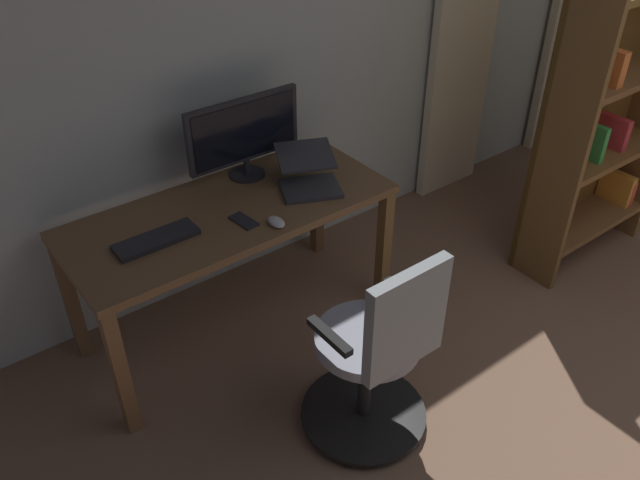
{
  "coord_description": "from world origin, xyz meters",
  "views": [
    {
      "loc": [
        2.58,
        -0.13,
        2.33
      ],
      "look_at": [
        1.31,
        -1.8,
        0.85
      ],
      "focal_mm": 36.1,
      "sensor_mm": 36.0,
      "label": 1
    }
  ],
  "objects_px": {
    "desk": "(231,224)",
    "computer_mouse": "(276,222)",
    "cell_phone_by_monitor": "(244,221)",
    "bookshelf": "(604,111)",
    "office_chair": "(377,357)",
    "cell_phone_face_up": "(320,160)",
    "computer_keyboard": "(156,240)",
    "laptop": "(309,176)",
    "computer_monitor": "(244,133)"
  },
  "relations": [
    {
      "from": "computer_keyboard",
      "to": "laptop",
      "type": "distance_m",
      "value": 0.81
    },
    {
      "from": "desk",
      "to": "computer_keyboard",
      "type": "height_order",
      "value": "computer_keyboard"
    },
    {
      "from": "cell_phone_by_monitor",
      "to": "cell_phone_face_up",
      "type": "bearing_deg",
      "value": -165.1
    },
    {
      "from": "computer_mouse",
      "to": "cell_phone_face_up",
      "type": "distance_m",
      "value": 0.64
    },
    {
      "from": "cell_phone_face_up",
      "to": "laptop",
      "type": "bearing_deg",
      "value": 49.49
    },
    {
      "from": "office_chair",
      "to": "bookshelf",
      "type": "xyz_separation_m",
      "value": [
        -1.88,
        -0.31,
        0.45
      ]
    },
    {
      "from": "computer_monitor",
      "to": "cell_phone_by_monitor",
      "type": "xyz_separation_m",
      "value": [
        0.24,
        0.36,
        -0.23
      ]
    },
    {
      "from": "computer_mouse",
      "to": "bookshelf",
      "type": "height_order",
      "value": "bookshelf"
    },
    {
      "from": "office_chair",
      "to": "computer_keyboard",
      "type": "bearing_deg",
      "value": 119.32
    },
    {
      "from": "office_chair",
      "to": "computer_keyboard",
      "type": "relative_size",
      "value": 2.62
    },
    {
      "from": "desk",
      "to": "computer_monitor",
      "type": "xyz_separation_m",
      "value": [
        -0.23,
        -0.21,
        0.32
      ]
    },
    {
      "from": "desk",
      "to": "office_chair",
      "type": "distance_m",
      "value": 0.96
    },
    {
      "from": "computer_monitor",
      "to": "cell_phone_by_monitor",
      "type": "distance_m",
      "value": 0.49
    },
    {
      "from": "computer_keyboard",
      "to": "cell_phone_by_monitor",
      "type": "relative_size",
      "value": 2.54
    },
    {
      "from": "computer_monitor",
      "to": "cell_phone_by_monitor",
      "type": "height_order",
      "value": "computer_monitor"
    },
    {
      "from": "office_chair",
      "to": "cell_phone_by_monitor",
      "type": "bearing_deg",
      "value": 98.44
    },
    {
      "from": "desk",
      "to": "computer_mouse",
      "type": "height_order",
      "value": "computer_mouse"
    },
    {
      "from": "office_chair",
      "to": "cell_phone_face_up",
      "type": "bearing_deg",
      "value": 64.08
    },
    {
      "from": "desk",
      "to": "computer_mouse",
      "type": "bearing_deg",
      "value": 110.01
    },
    {
      "from": "office_chair",
      "to": "laptop",
      "type": "height_order",
      "value": "office_chair"
    },
    {
      "from": "bookshelf",
      "to": "computer_monitor",
      "type": "bearing_deg",
      "value": -25.45
    },
    {
      "from": "desk",
      "to": "computer_monitor",
      "type": "relative_size",
      "value": 2.52
    },
    {
      "from": "computer_keyboard",
      "to": "laptop",
      "type": "height_order",
      "value": "laptop"
    },
    {
      "from": "computer_keyboard",
      "to": "computer_mouse",
      "type": "bearing_deg",
      "value": 156.66
    },
    {
      "from": "office_chair",
      "to": "laptop",
      "type": "relative_size",
      "value": 2.28
    },
    {
      "from": "cell_phone_by_monitor",
      "to": "bookshelf",
      "type": "xyz_separation_m",
      "value": [
        -2.0,
        0.48,
        0.16
      ]
    },
    {
      "from": "desk",
      "to": "bookshelf",
      "type": "bearing_deg",
      "value": 162.63
    },
    {
      "from": "computer_monitor",
      "to": "office_chair",
      "type": "bearing_deg",
      "value": 83.91
    },
    {
      "from": "desk",
      "to": "bookshelf",
      "type": "xyz_separation_m",
      "value": [
        -1.99,
        0.62,
        0.26
      ]
    },
    {
      "from": "laptop",
      "to": "computer_mouse",
      "type": "distance_m",
      "value": 0.38
    },
    {
      "from": "computer_keyboard",
      "to": "bookshelf",
      "type": "height_order",
      "value": "bookshelf"
    },
    {
      "from": "computer_monitor",
      "to": "computer_keyboard",
      "type": "distance_m",
      "value": 0.71
    },
    {
      "from": "cell_phone_by_monitor",
      "to": "bookshelf",
      "type": "bearing_deg",
      "value": 159.62
    },
    {
      "from": "computer_keyboard",
      "to": "cell_phone_by_monitor",
      "type": "xyz_separation_m",
      "value": [
        -0.38,
        0.09,
        -0.01
      ]
    },
    {
      "from": "desk",
      "to": "laptop",
      "type": "relative_size",
      "value": 3.66
    },
    {
      "from": "laptop",
      "to": "cell_phone_by_monitor",
      "type": "relative_size",
      "value": 2.93
    },
    {
      "from": "office_chair",
      "to": "bookshelf",
      "type": "relative_size",
      "value": 0.54
    },
    {
      "from": "computer_keyboard",
      "to": "computer_mouse",
      "type": "height_order",
      "value": "computer_mouse"
    },
    {
      "from": "cell_phone_face_up",
      "to": "office_chair",
      "type": "bearing_deg",
      "value": 73.52
    },
    {
      "from": "office_chair",
      "to": "cell_phone_face_up",
      "type": "height_order",
      "value": "office_chair"
    },
    {
      "from": "laptop",
      "to": "computer_mouse",
      "type": "xyz_separation_m",
      "value": [
        0.32,
        0.19,
        -0.04
      ]
    },
    {
      "from": "bookshelf",
      "to": "cell_phone_face_up",
      "type": "bearing_deg",
      "value": -28.02
    },
    {
      "from": "office_chair",
      "to": "bookshelf",
      "type": "height_order",
      "value": "bookshelf"
    },
    {
      "from": "office_chair",
      "to": "computer_mouse",
      "type": "height_order",
      "value": "office_chair"
    },
    {
      "from": "office_chair",
      "to": "laptop",
      "type": "bearing_deg",
      "value": 70.75
    },
    {
      "from": "computer_monitor",
      "to": "cell_phone_face_up",
      "type": "bearing_deg",
      "value": 164.62
    },
    {
      "from": "computer_monitor",
      "to": "computer_keyboard",
      "type": "height_order",
      "value": "computer_monitor"
    },
    {
      "from": "computer_monitor",
      "to": "computer_mouse",
      "type": "height_order",
      "value": "computer_monitor"
    },
    {
      "from": "computer_mouse",
      "to": "cell_phone_by_monitor",
      "type": "relative_size",
      "value": 0.69
    },
    {
      "from": "bookshelf",
      "to": "desk",
      "type": "bearing_deg",
      "value": -17.37
    }
  ]
}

